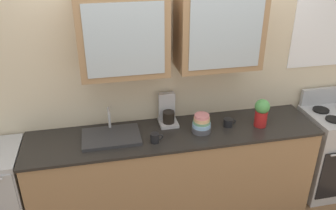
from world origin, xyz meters
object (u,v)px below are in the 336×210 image
(sink_faucet, at_px, (111,136))
(cup_near_bowls, at_px, (228,122))
(bowl_stack, at_px, (202,124))
(vase, at_px, (262,112))
(cup_near_sink, at_px, (155,138))
(coffee_maker, at_px, (168,112))
(stove_range, at_px, (329,152))

(sink_faucet, relative_size, cup_near_bowls, 4.25)
(bowl_stack, relative_size, vase, 0.66)
(sink_faucet, xyz_separation_m, cup_near_sink, (0.37, -0.14, 0.02))
(bowl_stack, bearing_deg, vase, -1.31)
(vase, bearing_deg, coffee_maker, 164.16)
(vase, bearing_deg, sink_faucet, 177.20)
(vase, bearing_deg, stove_range, 3.05)
(sink_faucet, bearing_deg, coffee_maker, 17.36)
(vase, xyz_separation_m, cup_near_bowls, (-0.30, 0.05, -0.11))
(sink_faucet, height_order, vase, vase)
(sink_faucet, height_order, bowl_stack, sink_faucet)
(bowl_stack, distance_m, coffee_maker, 0.35)
(cup_near_sink, distance_m, coffee_maker, 0.37)
(cup_near_sink, bearing_deg, vase, 4.32)
(sink_faucet, height_order, cup_near_bowls, sink_faucet)
(stove_range, height_order, coffee_maker, coffee_maker)
(cup_near_bowls, bearing_deg, bowl_stack, -171.51)
(stove_range, xyz_separation_m, sink_faucet, (-2.25, 0.02, 0.47))
(stove_range, relative_size, cup_near_sink, 9.95)
(vase, distance_m, cup_near_sink, 1.02)
(vase, xyz_separation_m, cup_near_sink, (-1.01, -0.08, -0.10))
(cup_near_sink, distance_m, cup_near_bowls, 0.73)
(sink_faucet, bearing_deg, bowl_stack, -3.84)
(vase, bearing_deg, cup_near_sink, -175.68)
(sink_faucet, distance_m, coffee_maker, 0.58)
(cup_near_sink, height_order, coffee_maker, coffee_maker)
(bowl_stack, height_order, cup_near_sink, bowl_stack)
(vase, relative_size, cup_near_bowls, 2.25)
(stove_range, relative_size, bowl_stack, 6.29)
(bowl_stack, xyz_separation_m, coffee_maker, (-0.27, 0.22, 0.03))
(stove_range, bearing_deg, cup_near_bowls, 179.61)
(cup_near_sink, xyz_separation_m, coffee_maker, (0.18, 0.31, 0.06))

